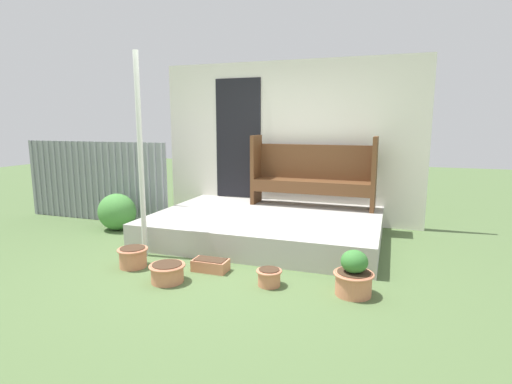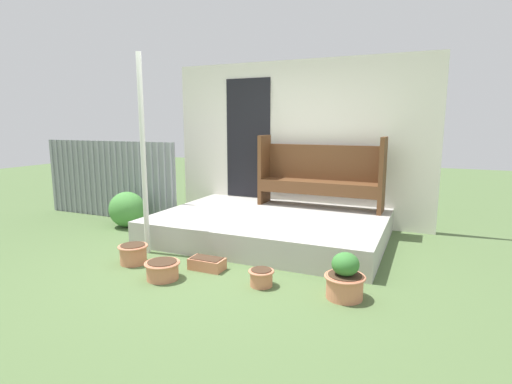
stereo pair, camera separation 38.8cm
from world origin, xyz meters
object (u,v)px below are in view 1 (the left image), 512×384
Objects in this scene: support_post at (141,157)px; flower_pot_left at (133,256)px; flower_pot_far_right at (354,276)px; planter_box_rect at (211,265)px; flower_pot_middle at (167,272)px; flower_pot_right at (269,276)px; shrub_by_fence at (117,212)px; bench at (313,172)px.

flower_pot_left is at bearing -74.52° from support_post.
flower_pot_far_right is 1.56m from planter_box_rect.
flower_pot_far_right is 1.13× the size of planter_box_rect.
flower_pot_middle is 1.05m from flower_pot_right.
flower_pot_left is 1.62m from flower_pot_right.
flower_pot_far_right is at bearing -4.65° from planter_box_rect.
flower_pot_right is 3.11m from shrub_by_fence.
flower_pot_far_right is at bearing -18.78° from shrub_by_fence.
flower_pot_left is 0.90m from planter_box_rect.
shrub_by_fence is at bearing 152.00° from planter_box_rect.
flower_pot_far_right reaches higher than flower_pot_middle.
support_post is 2.65m from bench.
flower_pot_far_right is (1.84, 0.30, 0.08)m from flower_pot_middle.
bench is 2.94m from flower_pot_middle.
flower_pot_far_right is (2.44, 0.05, 0.07)m from flower_pot_left.
planter_box_rect is at bearing -106.17° from bench.
support_post is at bearing 172.40° from flower_pot_far_right.
flower_pot_far_right is (0.87, -2.37, -0.68)m from bench.
support_post is at bearing -128.73° from bench.
flower_pot_right is (1.02, 0.25, -0.01)m from flower_pot_middle.
bench reaches higher than shrub_by_fence.
planter_box_rect is (0.88, 0.18, -0.06)m from flower_pot_left.
bench is 2.98m from flower_pot_left.
flower_pot_middle is (0.71, -0.64, -1.11)m from support_post.
planter_box_rect is (-0.68, -2.24, -0.80)m from bench.
flower_pot_middle is at bearing -40.41° from shrub_by_fence.
flower_pot_right is at bearing -176.36° from flower_pot_far_right.
flower_pot_middle is at bearing -166.23° from flower_pot_right.
shrub_by_fence is (-3.65, 1.24, 0.09)m from flower_pot_far_right.
bench is 3.06m from shrub_by_fence.
flower_pot_far_right is 0.75× the size of shrub_by_fence.
flower_pot_middle is 1.86m from flower_pot_far_right.
support_post is 1.46m from flower_pot_middle.
flower_pot_far_right is (2.54, -0.34, -1.02)m from support_post.
flower_pot_left is (0.11, -0.39, -1.09)m from support_post.
shrub_by_fence reaches higher than planter_box_rect.
flower_pot_left is at bearing -168.71° from planter_box_rect.
flower_pot_middle is at bearing -109.13° from bench.
support_post is 1.16m from flower_pot_left.
planter_box_rect is at bearing 56.39° from flower_pot_middle.
bench is 5.06× the size of flower_pot_middle.
bench is 2.48m from planter_box_rect.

